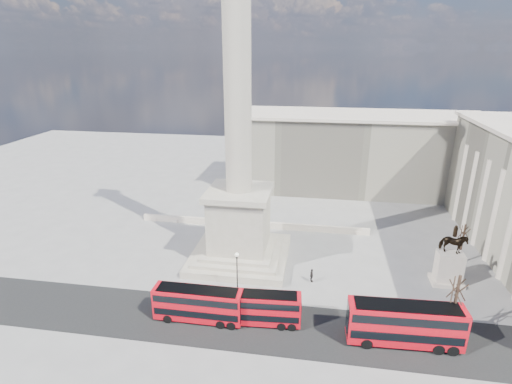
{
  "coord_description": "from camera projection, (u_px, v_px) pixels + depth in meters",
  "views": [
    {
      "loc": [
        10.7,
        -46.84,
        29.61
      ],
      "look_at": [
        3.09,
        0.79,
        12.14
      ],
      "focal_mm": 28.0,
      "sensor_mm": 36.0,
      "label": 1
    }
  ],
  "objects": [
    {
      "name": "red_bus_a",
      "position": [
        199.0,
        304.0,
        45.38
      ],
      "size": [
        10.15,
        2.45,
        4.11
      ],
      "rotation": [
        0.0,
        0.0,
        -0.0
      ],
      "color": "red",
      "rests_on": "ground"
    },
    {
      "name": "red_bus_b",
      "position": [
        259.0,
        308.0,
        44.91
      ],
      "size": [
        9.73,
        2.85,
        3.9
      ],
      "rotation": [
        0.0,
        0.0,
        0.07
      ],
      "color": "red",
      "rests_on": "ground"
    },
    {
      "name": "pedestrian_crossing",
      "position": [
        312.0,
        275.0,
        53.31
      ],
      "size": [
        0.7,
        1.2,
        1.92
      ],
      "primitive_type": "imported",
      "rotation": [
        0.0,
        0.0,
        1.79
      ],
      "color": "black",
      "rests_on": "ground"
    },
    {
      "name": "red_bus_c",
      "position": [
        406.0,
        324.0,
        41.59
      ],
      "size": [
        11.86,
        3.21,
        4.77
      ],
      "rotation": [
        0.0,
        0.0,
        0.04
      ],
      "color": "red",
      "rests_on": "ground"
    },
    {
      "name": "ground",
      "position": [
        233.0,
        275.0,
        55.16
      ],
      "size": [
        180.0,
        180.0,
        0.0
      ],
      "primitive_type": "plane",
      "color": "gray",
      "rests_on": "ground"
    },
    {
      "name": "victorian_lamp",
      "position": [
        237.0,
        270.0,
        49.81
      ],
      "size": [
        0.51,
        0.51,
        5.89
      ],
      "rotation": [
        0.0,
        0.0,
        -0.07
      ],
      "color": "black",
      "rests_on": "ground"
    },
    {
      "name": "bare_tree_far",
      "position": [
        464.0,
        231.0,
        56.48
      ],
      "size": [
        1.6,
        1.6,
        6.51
      ],
      "rotation": [
        0.0,
        0.0,
        -0.41
      ],
      "color": "#332319",
      "rests_on": "ground"
    },
    {
      "name": "pedestrian_standing",
      "position": [
        434.0,
        318.0,
        45.18
      ],
      "size": [
        0.92,
        0.8,
        1.62
      ],
      "primitive_type": "imported",
      "rotation": [
        0.0,
        0.0,
        3.41
      ],
      "color": "black",
      "rests_on": "ground"
    },
    {
      "name": "asphalt_road",
      "position": [
        258.0,
        326.0,
        45.13
      ],
      "size": [
        120.0,
        9.0,
        0.01
      ],
      "primitive_type": "cube",
      "color": "black",
      "rests_on": "ground"
    },
    {
      "name": "equestrian_statue",
      "position": [
        449.0,
        263.0,
        52.39
      ],
      "size": [
        4.06,
        3.04,
        8.43
      ],
      "color": "beige",
      "rests_on": "ground"
    },
    {
      "name": "pedestrian_walking",
      "position": [
        413.0,
        311.0,
        46.09
      ],
      "size": [
        0.7,
        0.49,
        1.85
      ],
      "primitive_type": "imported",
      "rotation": [
        0.0,
        0.0,
        0.07
      ],
      "color": "black",
      "rests_on": "ground"
    },
    {
      "name": "building_northeast",
      "position": [
        361.0,
        152.0,
        86.5
      ],
      "size": [
        51.0,
        17.0,
        16.6
      ],
      "color": "#B0A990",
      "rests_on": "ground"
    },
    {
      "name": "balustrade_wall",
      "position": [
        252.0,
        224.0,
        69.83
      ],
      "size": [
        40.0,
        0.6,
        1.1
      ],
      "primitive_type": "cube",
      "color": "beige",
      "rests_on": "ground"
    },
    {
      "name": "bare_tree_near",
      "position": [
        458.0,
        287.0,
        40.67
      ],
      "size": [
        1.92,
        1.92,
        8.39
      ],
      "rotation": [
        0.0,
        0.0,
        -0.34
      ],
      "color": "#332319",
      "rests_on": "ground"
    },
    {
      "name": "nelsons_column",
      "position": [
        239.0,
        175.0,
        55.41
      ],
      "size": [
        14.0,
        14.0,
        49.85
      ],
      "color": "#B5AC97",
      "rests_on": "ground"
    }
  ]
}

